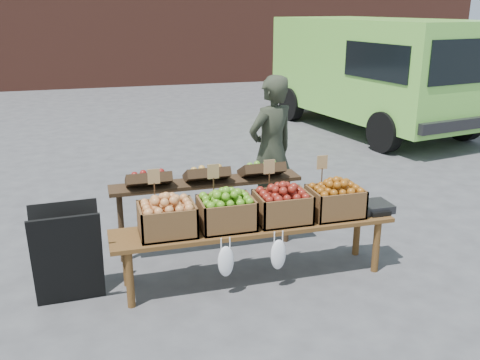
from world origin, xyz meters
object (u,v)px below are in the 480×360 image
object	(u,v)px
weighing_scale	(373,207)
crate_green_apples	(335,202)
back_table	(207,206)
display_bench	(254,251)
vendor	(271,151)
crate_golden_apples	(167,219)
crate_russet_pears	(226,213)
crate_red_apples	(282,207)
delivery_van	(374,76)
chalkboard_sign	(67,255)

from	to	relation	value
weighing_scale	crate_green_apples	bearing A→B (deg)	180.00
back_table	display_bench	world-z (taller)	back_table
vendor	weighing_scale	bearing A→B (deg)	92.56
crate_golden_apples	crate_russet_pears	world-z (taller)	same
crate_red_apples	weighing_scale	bearing A→B (deg)	0.00
delivery_van	weighing_scale	world-z (taller)	delivery_van
display_bench	weighing_scale	xyz separation A→B (m)	(1.25, 0.00, 0.33)
delivery_van	crate_russet_pears	size ratio (longest dim) A/B	10.18
crate_russet_pears	crate_green_apples	bearing A→B (deg)	0.00
back_table	crate_green_apples	xyz separation A→B (m)	(1.12, -0.72, 0.19)
crate_red_apples	crate_russet_pears	bearing A→B (deg)	180.00
vendor	crate_green_apples	size ratio (longest dim) A/B	3.58
vendor	crate_green_apples	distance (m)	1.36
display_bench	crate_russet_pears	distance (m)	0.51
back_table	crate_russet_pears	xyz separation A→B (m)	(0.02, -0.72, 0.19)
display_bench	crate_green_apples	distance (m)	0.93
back_table	weighing_scale	world-z (taller)	back_table
display_bench	crate_golden_apples	world-z (taller)	crate_golden_apples
crate_red_apples	crate_green_apples	distance (m)	0.55
crate_russet_pears	display_bench	bearing A→B (deg)	0.00
delivery_van	crate_red_apples	world-z (taller)	delivery_van
display_bench	crate_russet_pears	world-z (taller)	crate_russet_pears
crate_green_apples	display_bench	bearing A→B (deg)	180.00
back_table	crate_russet_pears	distance (m)	0.75
vendor	weighing_scale	size ratio (longest dim) A/B	5.26
vendor	back_table	world-z (taller)	vendor
vendor	chalkboard_sign	distance (m)	2.70
crate_red_apples	delivery_van	bearing A→B (deg)	53.76
vendor	crate_red_apples	bearing A→B (deg)	52.81
vendor	weighing_scale	xyz separation A→B (m)	(0.62, -1.34, -0.28)
chalkboard_sign	crate_red_apples	bearing A→B (deg)	-4.28
vendor	chalkboard_sign	xyz separation A→B (m)	(-2.33, -1.28, -0.45)
crate_russet_pears	weighing_scale	bearing A→B (deg)	0.00
crate_red_apples	weighing_scale	size ratio (longest dim) A/B	1.47
crate_green_apples	weighing_scale	size ratio (longest dim) A/B	1.47
back_table	chalkboard_sign	bearing A→B (deg)	-154.87
delivery_van	vendor	xyz separation A→B (m)	(-3.75, -4.26, -0.25)
back_table	crate_golden_apples	size ratio (longest dim) A/B	4.20
weighing_scale	crate_russet_pears	bearing A→B (deg)	180.00
crate_golden_apples	crate_red_apples	bearing A→B (deg)	0.00
chalkboard_sign	crate_golden_apples	xyz separation A→B (m)	(0.88, -0.06, 0.26)
chalkboard_sign	crate_russet_pears	size ratio (longest dim) A/B	1.80
weighing_scale	back_table	bearing A→B (deg)	155.06
chalkboard_sign	crate_red_apples	xyz separation A→B (m)	(1.98, -0.06, 0.26)
chalkboard_sign	crate_green_apples	distance (m)	2.55
chalkboard_sign	crate_russet_pears	distance (m)	1.46
chalkboard_sign	crate_russet_pears	bearing A→B (deg)	-4.94
delivery_van	crate_golden_apples	distance (m)	7.65
chalkboard_sign	crate_red_apples	world-z (taller)	chalkboard_sign
crate_green_apples	crate_red_apples	bearing A→B (deg)	180.00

